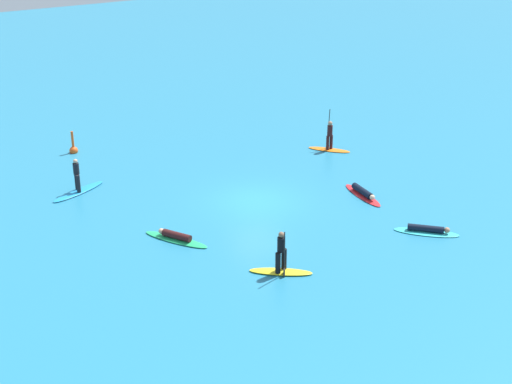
{
  "coord_description": "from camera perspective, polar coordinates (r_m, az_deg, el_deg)",
  "views": [
    {
      "loc": [
        -17.24,
        -27.75,
        14.7
      ],
      "look_at": [
        0.0,
        0.0,
        0.5
      ],
      "focal_mm": 51.84,
      "sensor_mm": 36.0,
      "label": 1
    }
  ],
  "objects": [
    {
      "name": "surfer_on_orange_board",
      "position": [
        42.52,
        5.69,
        3.89
      ],
      "size": [
        2.03,
        2.29,
        2.34
      ],
      "rotation": [
        0.0,
        0.0,
        2.25
      ],
      "color": "orange",
      "rests_on": "ground_plane"
    },
    {
      "name": "ground_plane",
      "position": [
        35.82,
        -0.0,
        -0.73
      ],
      "size": [
        120.0,
        120.0,
        0.0
      ],
      "primitive_type": "plane",
      "color": "teal",
      "rests_on": "ground"
    },
    {
      "name": "marker_buoy",
      "position": [
        43.3,
        -13.9,
        3.23
      ],
      "size": [
        0.48,
        0.48,
        1.39
      ],
      "color": "#E55119",
      "rests_on": "ground_plane"
    },
    {
      "name": "surfer_on_blue_board",
      "position": [
        37.75,
        -13.58,
        0.51
      ],
      "size": [
        3.23,
        1.89,
        1.78
      ],
      "rotation": [
        0.0,
        0.0,
        0.41
      ],
      "color": "#1E8CD1",
      "rests_on": "ground_plane"
    },
    {
      "name": "surfer_on_red_board",
      "position": [
        36.74,
        8.26,
        -0.1
      ],
      "size": [
        1.04,
        3.08,
        0.41
      ],
      "rotation": [
        0.0,
        0.0,
        4.58
      ],
      "color": "red",
      "rests_on": "ground_plane"
    },
    {
      "name": "surfer_on_yellow_board",
      "position": [
        29.4,
        1.95,
        -5.44
      ],
      "size": [
        2.37,
        2.01,
        2.03
      ],
      "rotation": [
        0.0,
        0.0,
        5.63
      ],
      "color": "yellow",
      "rests_on": "ground_plane"
    },
    {
      "name": "surfer_on_green_board",
      "position": [
        32.24,
        -6.22,
        -3.51
      ],
      "size": [
        2.13,
        3.08,
        0.41
      ],
      "rotation": [
        0.0,
        0.0,
        2.09
      ],
      "color": "#23B266",
      "rests_on": "ground_plane"
    },
    {
      "name": "surfer_on_teal_board",
      "position": [
        33.55,
        13.07,
        -2.9
      ],
      "size": [
        2.55,
        2.57,
        0.37
      ],
      "rotation": [
        0.0,
        0.0,
        5.49
      ],
      "color": "#33C6CC",
      "rests_on": "ground_plane"
    }
  ]
}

